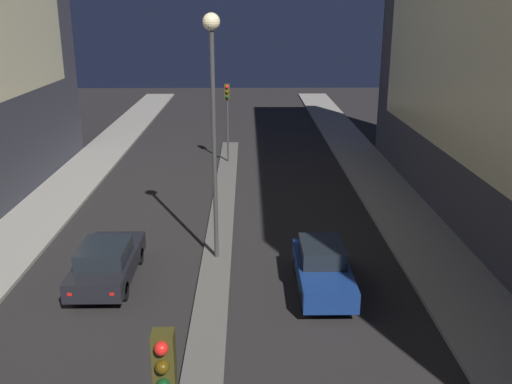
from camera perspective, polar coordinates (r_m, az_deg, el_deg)
median_strip at (r=24.43m, az=-3.66°, el=-4.27°), size 1.12×34.72×0.12m
traffic_light_mid at (r=35.11m, az=-2.88°, el=8.65°), size 0.32×0.42×4.80m
street_lamp at (r=20.42m, az=-4.34°, el=10.39°), size 0.60×0.60×9.01m
car_left_lane at (r=20.84m, az=-14.69°, el=-6.77°), size 1.90×4.61×1.53m
car_right_lane at (r=19.76m, az=6.67°, el=-7.57°), size 1.73×4.46×1.61m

